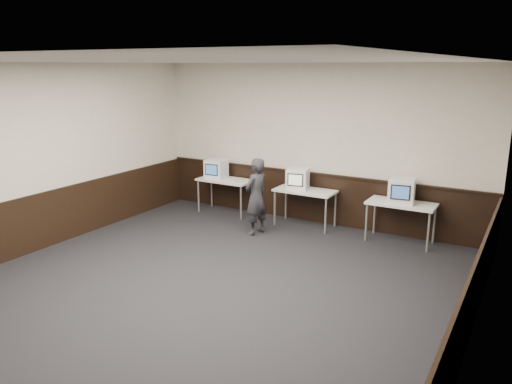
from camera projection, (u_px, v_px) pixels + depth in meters
floor at (198, 294)px, 7.06m from camera, size 8.00×8.00×0.00m
ceiling at (190, 61)px, 6.26m from camera, size 8.00×8.00×0.00m
back_wall at (315, 145)px, 10.01m from camera, size 7.00×0.00×7.00m
left_wall at (26, 160)px, 8.36m from camera, size 0.00×8.00×8.00m
right_wall at (477, 226)px, 4.96m from camera, size 0.00×8.00×8.00m
wainscot_back at (313, 198)px, 10.27m from camera, size 6.98×0.04×1.00m
wainscot_left at (34, 223)px, 8.62m from camera, size 0.04×7.98×1.00m
wainscot_right at (463, 325)px, 5.24m from camera, size 0.04×7.98×1.00m
wainscot_rail at (313, 173)px, 10.12m from camera, size 6.98×0.06×0.04m
desk_left at (225, 182)px, 10.83m from camera, size 1.20×0.60×0.75m
desk_center at (305, 193)px, 9.91m from camera, size 1.20×0.60×0.75m
desk_right at (401, 206)px, 8.98m from camera, size 1.20×0.60×0.75m
emac_left at (216, 169)px, 10.87m from camera, size 0.45×0.48×0.41m
emac_center at (298, 179)px, 9.92m from camera, size 0.50×0.52×0.41m
emac_right at (402, 191)px, 8.91m from camera, size 0.51×0.53×0.45m
person at (256, 197)px, 9.43m from camera, size 0.45×0.60×1.47m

